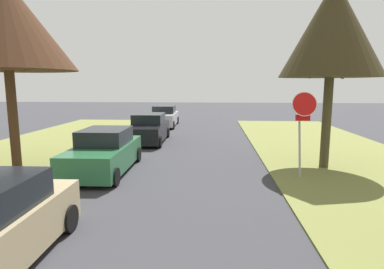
{
  "coord_description": "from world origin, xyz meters",
  "views": [
    {
      "loc": [
        1.6,
        2.0,
        3.18
      ],
      "look_at": [
        0.82,
        12.79,
        1.48
      ],
      "focal_mm": 29.68,
      "sensor_mm": 36.0,
      "label": 1
    }
  ],
  "objects_px": {
    "stop_sign_far": "(303,116)",
    "parked_sedan_black": "(149,129)",
    "street_tree_right_mid_b": "(333,29)",
    "parked_sedan_silver": "(164,117)",
    "street_tree_left_mid_b": "(5,23)",
    "parked_sedan_green": "(104,152)"
  },
  "relations": [
    {
      "from": "street_tree_right_mid_b",
      "to": "parked_sedan_silver",
      "type": "relative_size",
      "value": 1.55
    },
    {
      "from": "parked_sedan_black",
      "to": "parked_sedan_green",
      "type": "bearing_deg",
      "value": -93.03
    },
    {
      "from": "street_tree_left_mid_b",
      "to": "parked_sedan_green",
      "type": "xyz_separation_m",
      "value": [
        3.33,
        0.09,
        -4.6
      ]
    },
    {
      "from": "street_tree_left_mid_b",
      "to": "street_tree_right_mid_b",
      "type": "bearing_deg",
      "value": 5.78
    },
    {
      "from": "street_tree_right_mid_b",
      "to": "parked_sedan_silver",
      "type": "height_order",
      "value": "street_tree_right_mid_b"
    },
    {
      "from": "street_tree_left_mid_b",
      "to": "parked_sedan_black",
      "type": "xyz_separation_m",
      "value": [
        3.67,
        6.36,
        -4.6
      ]
    },
    {
      "from": "stop_sign_far",
      "to": "parked_sedan_silver",
      "type": "bearing_deg",
      "value": 116.64
    },
    {
      "from": "parked_sedan_green",
      "to": "parked_sedan_black",
      "type": "xyz_separation_m",
      "value": [
        0.33,
        6.27,
        0.0
      ]
    },
    {
      "from": "street_tree_right_mid_b",
      "to": "parked_sedan_silver",
      "type": "distance_m",
      "value": 15.22
    },
    {
      "from": "parked_sedan_silver",
      "to": "parked_sedan_black",
      "type": "bearing_deg",
      "value": -88.22
    },
    {
      "from": "stop_sign_far",
      "to": "street_tree_left_mid_b",
      "type": "distance_m",
      "value": 10.77
    },
    {
      "from": "street_tree_right_mid_b",
      "to": "parked_sedan_green",
      "type": "relative_size",
      "value": 1.55
    },
    {
      "from": "street_tree_left_mid_b",
      "to": "parked_sedan_green",
      "type": "height_order",
      "value": "street_tree_left_mid_b"
    },
    {
      "from": "street_tree_left_mid_b",
      "to": "stop_sign_far",
      "type": "bearing_deg",
      "value": -2.1
    },
    {
      "from": "stop_sign_far",
      "to": "parked_sedan_black",
      "type": "height_order",
      "value": "stop_sign_far"
    },
    {
      "from": "parked_sedan_green",
      "to": "parked_sedan_black",
      "type": "relative_size",
      "value": 1.0
    },
    {
      "from": "street_tree_right_mid_b",
      "to": "stop_sign_far",
      "type": "bearing_deg",
      "value": -130.03
    },
    {
      "from": "stop_sign_far",
      "to": "parked_sedan_black",
      "type": "xyz_separation_m",
      "value": [
        -6.62,
        6.74,
        -1.42
      ]
    },
    {
      "from": "parked_sedan_green",
      "to": "parked_sedan_silver",
      "type": "distance_m",
      "value": 13.15
    },
    {
      "from": "street_tree_right_mid_b",
      "to": "street_tree_left_mid_b",
      "type": "height_order",
      "value": "street_tree_left_mid_b"
    },
    {
      "from": "street_tree_right_mid_b",
      "to": "parked_sedan_black",
      "type": "bearing_deg",
      "value": 146.78
    },
    {
      "from": "parked_sedan_black",
      "to": "parked_sedan_silver",
      "type": "relative_size",
      "value": 1.0
    }
  ]
}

